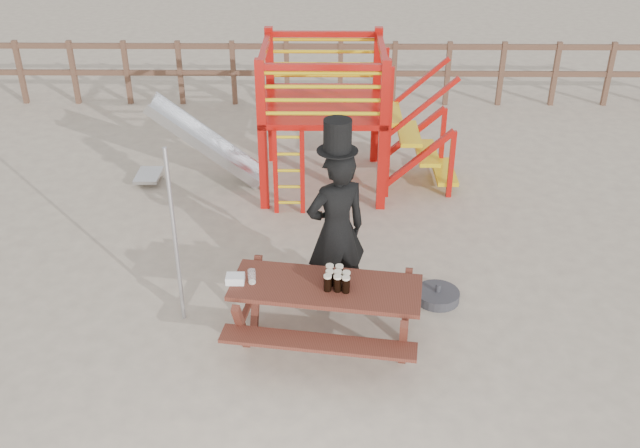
# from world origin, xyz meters

# --- Properties ---
(ground) EXTENTS (60.00, 60.00, 0.00)m
(ground) POSITION_xyz_m (0.00, 0.00, 0.00)
(ground) COLOR #BEAD93
(ground) RESTS_ON ground
(back_fence) EXTENTS (15.09, 0.09, 1.20)m
(back_fence) POSITION_xyz_m (0.00, 7.00, 0.74)
(back_fence) COLOR brown
(back_fence) RESTS_ON ground
(playground_fort) EXTENTS (4.71, 1.84, 2.10)m
(playground_fort) POSITION_xyz_m (0.12, 3.58, 1.07)
(playground_fort) COLOR #B8110C
(playground_fort) RESTS_ON ground
(picnic_table) EXTENTS (2.03, 1.54, 0.72)m
(picnic_table) POSITION_xyz_m (0.25, -0.19, 0.45)
(picnic_table) COLOR maroon
(picnic_table) RESTS_ON ground
(man_with_hat) EXTENTS (0.79, 0.67, 2.17)m
(man_with_hat) POSITION_xyz_m (0.36, 0.53, 0.97)
(man_with_hat) COLOR black
(man_with_hat) RESTS_ON ground
(metal_pole) EXTENTS (0.04, 0.04, 2.00)m
(metal_pole) POSITION_xyz_m (-1.28, 0.23, 1.00)
(metal_pole) COLOR #B2B2B7
(metal_pole) RESTS_ON ground
(parasol_base) EXTENTS (0.49, 0.49, 0.21)m
(parasol_base) POSITION_xyz_m (1.50, 0.60, 0.06)
(parasol_base) COLOR #333338
(parasol_base) RESTS_ON ground
(paper_bag) EXTENTS (0.18, 0.14, 0.08)m
(paper_bag) POSITION_xyz_m (-0.64, -0.14, 0.76)
(paper_bag) COLOR white
(paper_bag) RESTS_ON picnic_table
(stout_pints) EXTENTS (0.26, 0.29, 0.17)m
(stout_pints) POSITION_xyz_m (0.36, -0.20, 0.81)
(stout_pints) COLOR black
(stout_pints) RESTS_ON picnic_table
(empty_glasses) EXTENTS (0.08, 0.08, 0.15)m
(empty_glasses) POSITION_xyz_m (-0.47, -0.15, 0.79)
(empty_glasses) COLOR silver
(empty_glasses) RESTS_ON picnic_table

